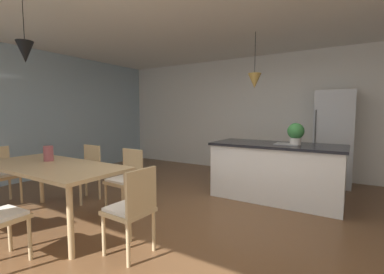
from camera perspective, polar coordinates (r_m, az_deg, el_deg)
The scene contains 14 objects.
ground_plane at distance 3.53m, azimuth 2.11°, elevation -18.28°, with size 10.00×8.40×0.04m, color brown.
wall_back_kitchen at distance 6.28m, azimuth 17.07°, elevation 4.64°, with size 10.00×0.12×2.70m, color white.
window_wall_left_glazing at distance 6.32m, azimuth -31.89°, elevation 4.09°, with size 0.06×8.40×2.70m, color #9EB7C6.
dining_table at distance 3.69m, azimuth -28.38°, elevation -6.33°, with size 2.00×0.88×0.76m.
chair_far_left at distance 4.54m, azimuth -22.18°, elevation -6.79°, with size 0.40×0.40×0.87m.
chair_far_right at distance 3.86m, azimuth -14.17°, elevation -8.63°, with size 0.41×0.41×0.87m.
chair_kitchen_end at distance 2.68m, azimuth -12.92°, elevation -14.80°, with size 0.41×0.41×0.87m.
chair_window_end at distance 4.95m, azimuth -36.27°, elevation -6.44°, with size 0.41×0.41×0.87m.
kitchen_island at distance 4.46m, azimuth 17.85°, elevation -7.01°, with size 2.00×0.90×0.91m.
refrigerator at distance 5.70m, azimuth 28.52°, elevation -0.27°, with size 0.66×0.67×1.81m.
pendant_over_table at distance 3.80m, azimuth -32.61°, elevation 15.37°, with size 0.19×0.19×0.72m.
pendant_over_island_main at distance 4.51m, azimuth 13.47°, elevation 11.86°, with size 0.22×0.22×0.90m.
potted_plant_on_island at distance 4.32m, azimuth 21.68°, elevation 0.87°, with size 0.25×0.25×0.34m.
vase_on_dining_table at distance 3.95m, azimuth -28.83°, elevation -3.15°, with size 0.12×0.12×0.20m.
Camera 1 is at (1.60, -2.82, 1.39)m, focal length 24.46 mm.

